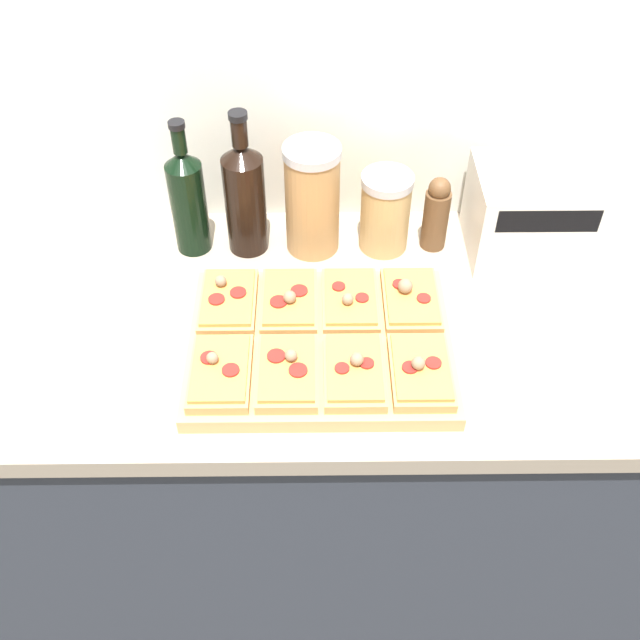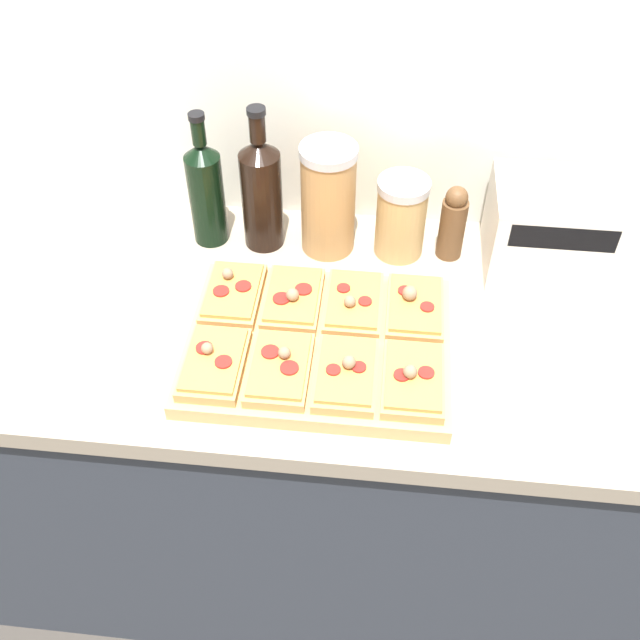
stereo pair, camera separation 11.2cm
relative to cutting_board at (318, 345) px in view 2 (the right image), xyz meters
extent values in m
cube|color=silver|center=(0.07, 0.45, 0.34)|extent=(6.00, 0.06, 2.50)
cube|color=#333842|center=(0.07, 0.09, -0.48)|extent=(2.60, 0.64, 0.85)
cube|color=gray|center=(0.07, 0.09, -0.04)|extent=(2.63, 0.67, 0.04)
cube|color=tan|center=(0.00, 0.00, 0.00)|extent=(0.48, 0.37, 0.03)
cube|color=tan|center=(-0.17, 0.09, 0.03)|extent=(0.11, 0.17, 0.02)
cube|color=#D6843D|center=(-0.17, 0.09, 0.04)|extent=(0.09, 0.15, 0.01)
cylinder|color=maroon|center=(-0.19, 0.08, 0.05)|extent=(0.03, 0.03, 0.00)
cylinder|color=maroon|center=(-0.15, 0.09, 0.05)|extent=(0.03, 0.03, 0.00)
sphere|color=#7F6B51|center=(-0.19, 0.12, 0.05)|extent=(0.02, 0.02, 0.02)
cube|color=tan|center=(-0.06, 0.09, 0.03)|extent=(0.11, 0.17, 0.02)
cube|color=#D6843D|center=(-0.06, 0.09, 0.04)|extent=(0.09, 0.15, 0.01)
cylinder|color=maroon|center=(-0.08, 0.07, 0.05)|extent=(0.03, 0.03, 0.00)
cylinder|color=maroon|center=(-0.04, 0.10, 0.05)|extent=(0.03, 0.03, 0.00)
sphere|color=#7F6B51|center=(-0.06, 0.07, 0.06)|extent=(0.02, 0.02, 0.02)
cube|color=tan|center=(0.06, 0.09, 0.03)|extent=(0.11, 0.17, 0.02)
cube|color=#D6843D|center=(0.06, 0.09, 0.04)|extent=(0.09, 0.15, 0.01)
cylinder|color=maroon|center=(0.04, 0.11, 0.05)|extent=(0.03, 0.03, 0.00)
cylinder|color=maroon|center=(0.08, 0.08, 0.05)|extent=(0.03, 0.03, 0.00)
sphere|color=#7F6B51|center=(0.05, 0.07, 0.05)|extent=(0.02, 0.02, 0.02)
cube|color=tan|center=(0.17, 0.09, 0.03)|extent=(0.11, 0.17, 0.02)
cube|color=#D6843D|center=(0.17, 0.09, 0.04)|extent=(0.09, 0.15, 0.01)
cylinder|color=maroon|center=(0.15, 0.11, 0.05)|extent=(0.03, 0.03, 0.00)
cylinder|color=maroon|center=(0.19, 0.08, 0.05)|extent=(0.03, 0.03, 0.00)
sphere|color=#7F6B51|center=(0.16, 0.10, 0.06)|extent=(0.03, 0.03, 0.03)
cube|color=tan|center=(-0.17, -0.09, 0.03)|extent=(0.11, 0.17, 0.02)
cube|color=#D6843D|center=(-0.17, -0.09, 0.04)|extent=(0.09, 0.15, 0.01)
cylinder|color=maroon|center=(-0.19, -0.07, 0.05)|extent=(0.03, 0.03, 0.00)
cylinder|color=maroon|center=(-0.15, -0.10, 0.05)|extent=(0.03, 0.03, 0.00)
sphere|color=#7F6B51|center=(-0.19, -0.08, 0.05)|extent=(0.02, 0.02, 0.02)
cube|color=tan|center=(-0.06, -0.09, 0.03)|extent=(0.11, 0.17, 0.02)
cube|color=#D6843D|center=(-0.06, -0.09, 0.04)|extent=(0.09, 0.15, 0.01)
cylinder|color=maroon|center=(-0.08, -0.07, 0.05)|extent=(0.03, 0.03, 0.00)
cylinder|color=maroon|center=(-0.04, -0.10, 0.05)|extent=(0.03, 0.03, 0.00)
sphere|color=#7F6B51|center=(-0.05, -0.07, 0.05)|extent=(0.02, 0.02, 0.02)
cube|color=tan|center=(0.06, -0.09, 0.03)|extent=(0.11, 0.17, 0.02)
cube|color=#D6843D|center=(0.06, -0.09, 0.04)|extent=(0.09, 0.15, 0.01)
cylinder|color=maroon|center=(0.04, -0.10, 0.05)|extent=(0.03, 0.03, 0.00)
cylinder|color=maroon|center=(0.08, -0.08, 0.05)|extent=(0.03, 0.03, 0.00)
sphere|color=#7F6B51|center=(0.06, -0.08, 0.06)|extent=(0.02, 0.02, 0.02)
cube|color=tan|center=(0.17, -0.09, 0.03)|extent=(0.11, 0.17, 0.02)
cube|color=#D6843D|center=(0.17, -0.09, 0.04)|extent=(0.09, 0.15, 0.01)
cylinder|color=maroon|center=(0.15, -0.09, 0.05)|extent=(0.03, 0.03, 0.00)
cylinder|color=maroon|center=(0.19, -0.08, 0.05)|extent=(0.03, 0.03, 0.00)
sphere|color=#7F6B51|center=(0.17, -0.09, 0.06)|extent=(0.02, 0.02, 0.02)
cylinder|color=black|center=(-0.26, 0.30, 0.09)|extent=(0.07, 0.07, 0.20)
cone|color=black|center=(-0.26, 0.30, 0.20)|extent=(0.07, 0.07, 0.03)
cylinder|color=black|center=(-0.26, 0.30, 0.24)|extent=(0.03, 0.03, 0.05)
cylinder|color=black|center=(-0.26, 0.30, 0.28)|extent=(0.03, 0.03, 0.01)
cylinder|color=black|center=(-0.15, 0.30, 0.09)|extent=(0.08, 0.08, 0.22)
cone|color=black|center=(-0.15, 0.30, 0.22)|extent=(0.08, 0.08, 0.03)
cylinder|color=black|center=(-0.15, 0.30, 0.26)|extent=(0.03, 0.03, 0.06)
cylinder|color=black|center=(-0.15, 0.30, 0.29)|extent=(0.04, 0.04, 0.01)
cylinder|color=#AD7F4C|center=(-0.01, 0.30, 0.10)|extent=(0.11, 0.11, 0.22)
cylinder|color=#B2B2B7|center=(-0.01, 0.30, 0.22)|extent=(0.11, 0.11, 0.02)
cylinder|color=tan|center=(0.14, 0.30, 0.06)|extent=(0.10, 0.10, 0.16)
cylinder|color=#B2B2B7|center=(0.14, 0.30, 0.15)|extent=(0.11, 0.11, 0.02)
cylinder|color=brown|center=(0.24, 0.30, 0.05)|extent=(0.05, 0.05, 0.13)
sphere|color=brown|center=(0.24, 0.30, 0.13)|extent=(0.05, 0.05, 0.05)
cube|color=beige|center=(0.44, 0.29, 0.08)|extent=(0.25, 0.20, 0.18)
cube|color=black|center=(0.44, 0.20, 0.13)|extent=(0.20, 0.01, 0.05)
cube|color=black|center=(0.57, 0.29, 0.09)|extent=(0.02, 0.02, 0.02)
camera|label=1|loc=(-0.01, -0.93, 1.01)|focal=42.00mm
camera|label=2|loc=(0.10, -0.92, 1.01)|focal=42.00mm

